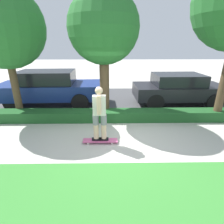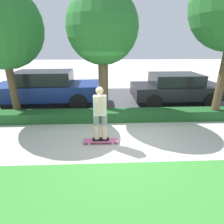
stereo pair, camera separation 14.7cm
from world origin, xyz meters
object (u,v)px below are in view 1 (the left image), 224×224
skateboard (100,141)px  tree_mid (104,29)px  skater_person (99,113)px  parked_car_front (50,87)px  tree_near (3,28)px  parked_car_middle (178,89)px

skateboard → tree_mid: size_ratio=0.23×
skateboard → skater_person: (-0.00, -0.00, 0.86)m
skater_person → parked_car_front: 4.30m
skateboard → tree_near: tree_near is taller
tree_mid → parked_car_front: tree_mid is taller
parked_car_middle → skater_person: bearing=-136.6°
skater_person → tree_near: 4.47m
skateboard → skater_person: skater_person is taller
skater_person → tree_near: (-3.26, 2.02, 2.30)m
skater_person → parked_car_front: bearing=125.2°
tree_mid → tree_near: bearing=178.9°
parked_car_middle → tree_near: bearing=-169.2°
parked_car_front → tree_mid: bearing=-33.4°
parked_car_front → parked_car_middle: (5.97, -0.06, -0.06)m
skater_person → parked_car_middle: (3.50, 3.45, -0.15)m
tree_near → parked_car_front: size_ratio=0.97×
tree_mid → skateboard: bearing=-92.8°
tree_near → parked_car_middle: bearing=11.9°
skateboard → tree_near: bearing=148.2°
tree_near → parked_car_middle: tree_near is taller
skater_person → parked_car_middle: bearing=44.6°
tree_near → skateboard: bearing=-31.8°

